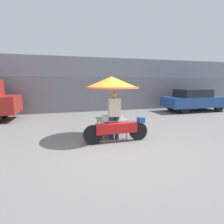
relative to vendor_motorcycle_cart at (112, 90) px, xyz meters
The scene contains 6 objects.
ground_plane 1.94m from the vendor_motorcycle_cart, 91.73° to the right, with size 36.00×36.00×0.00m, color slate.
shopfront_building 6.77m from the vendor_motorcycle_cart, 90.25° to the left, with size 28.00×2.06×3.54m.
vendor_motorcycle_cart is the anchor object (origin of this frame).
vendor_person 0.80m from the vendor_motorcycle_cart, 89.89° to the right, with size 0.38×0.22×1.64m.
parked_car 8.01m from the vendor_motorcycle_cart, 30.27° to the left, with size 4.24×1.73×1.48m.
potted_plant 11.01m from the vendor_motorcycle_cart, 28.52° to the left, with size 0.69×0.69×0.84m.
Camera 1 is at (-1.60, -4.78, 1.93)m, focal length 28.00 mm.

